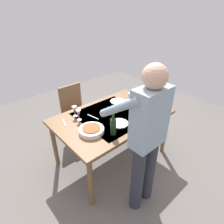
# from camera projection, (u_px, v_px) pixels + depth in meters

# --- Properties ---
(ground_plane) EXTENTS (6.00, 6.00, 0.00)m
(ground_plane) POSITION_uv_depth(u_px,v_px,m) (112.00, 156.00, 2.95)
(ground_plane) COLOR #66605B
(dining_table) EXTENTS (1.54, 1.01, 0.76)m
(dining_table) POSITION_uv_depth(u_px,v_px,m) (112.00, 120.00, 2.60)
(dining_table) COLOR brown
(dining_table) RESTS_ON ground_plane
(chair_near) EXTENTS (0.40, 0.40, 0.91)m
(chair_near) POSITION_uv_depth(u_px,v_px,m) (75.00, 108.00, 3.21)
(chair_near) COLOR #523019
(chair_near) RESTS_ON ground_plane
(person_server) EXTENTS (0.42, 0.61, 1.69)m
(person_server) POSITION_uv_depth(u_px,v_px,m) (146.00, 136.00, 1.84)
(person_server) COLOR #2D2D38
(person_server) RESTS_ON ground_plane
(wine_bottle) EXTENTS (0.07, 0.07, 0.30)m
(wine_bottle) POSITION_uv_depth(u_px,v_px,m) (113.00, 126.00, 2.14)
(wine_bottle) COLOR black
(wine_bottle) RESTS_ON dining_table
(wine_glass_left) EXTENTS (0.07, 0.07, 0.15)m
(wine_glass_left) POSITION_uv_depth(u_px,v_px,m) (79.00, 113.00, 2.41)
(wine_glass_left) COLOR white
(wine_glass_left) RESTS_ON dining_table
(wine_glass_right) EXTENTS (0.07, 0.07, 0.15)m
(wine_glass_right) POSITION_uv_depth(u_px,v_px,m) (75.00, 109.00, 2.49)
(wine_glass_right) COLOR white
(wine_glass_right) RESTS_ON dining_table
(water_cup_near_left) EXTENTS (0.07, 0.07, 0.10)m
(water_cup_near_left) POSITION_uv_depth(u_px,v_px,m) (123.00, 106.00, 2.69)
(water_cup_near_left) COLOR silver
(water_cup_near_left) RESTS_ON dining_table
(water_cup_near_right) EXTENTS (0.07, 0.07, 0.10)m
(water_cup_near_right) POSITION_uv_depth(u_px,v_px,m) (130.00, 96.00, 2.97)
(water_cup_near_right) COLOR silver
(water_cup_near_right) RESTS_ON dining_table
(serving_bowl_pasta) EXTENTS (0.30, 0.30, 0.07)m
(serving_bowl_pasta) POSITION_uv_depth(u_px,v_px,m) (91.00, 130.00, 2.21)
(serving_bowl_pasta) COLOR white
(serving_bowl_pasta) RESTS_ON dining_table
(side_bowl_salad) EXTENTS (0.18, 0.18, 0.07)m
(side_bowl_salad) POSITION_uv_depth(u_px,v_px,m) (151.00, 109.00, 2.63)
(side_bowl_salad) COLOR white
(side_bowl_salad) RESTS_ON dining_table
(dinner_plate_near) EXTENTS (0.23, 0.23, 0.01)m
(dinner_plate_near) POSITION_uv_depth(u_px,v_px,m) (118.00, 101.00, 2.91)
(dinner_plate_near) COLOR white
(dinner_plate_near) RESTS_ON dining_table
(dinner_plate_far) EXTENTS (0.23, 0.23, 0.01)m
(dinner_plate_far) POSITION_uv_depth(u_px,v_px,m) (119.00, 123.00, 2.38)
(dinner_plate_far) COLOR white
(dinner_plate_far) RESTS_ON dining_table
(table_knife) EXTENTS (0.05, 0.20, 0.00)m
(table_knife) POSITION_uv_depth(u_px,v_px,m) (93.00, 117.00, 2.52)
(table_knife) COLOR silver
(table_knife) RESTS_ON dining_table
(table_fork) EXTENTS (0.07, 0.18, 0.00)m
(table_fork) POSITION_uv_depth(u_px,v_px,m) (64.00, 122.00, 2.40)
(table_fork) COLOR silver
(table_fork) RESTS_ON dining_table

